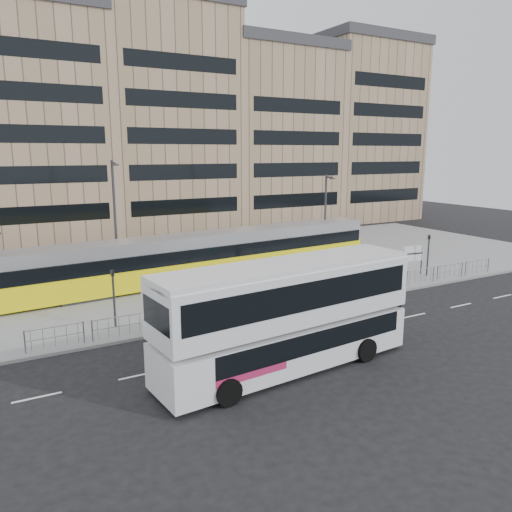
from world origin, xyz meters
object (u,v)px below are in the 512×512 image
station_sign (413,255)px  lamp_post_east (326,213)px  pedestrian (289,271)px  ad_panel (331,286)px  traffic_light_east (428,250)px  double_decker_bus (287,312)px  traffic_light_west (114,291)px  lamp_post_west (115,218)px  tram (208,256)px

station_sign → lamp_post_east: lamp_post_east is taller
lamp_post_east → pedestrian: bearing=-141.7°
station_sign → ad_panel: 9.36m
lamp_post_east → traffic_light_east: bearing=-73.4°
double_decker_bus → station_sign: double_decker_bus is taller
double_decker_bus → lamp_post_east: lamp_post_east is taller
station_sign → traffic_light_west: (-22.31, -0.70, 0.45)m
station_sign → lamp_post_west: lamp_post_west is taller
pedestrian → traffic_light_east: traffic_light_east is taller
tram → traffic_light_west: bearing=-144.5°
traffic_light_west → lamp_post_west: size_ratio=0.36×
double_decker_bus → tram: 16.10m
station_sign → traffic_light_east: size_ratio=0.71×
double_decker_bus → traffic_light_west: (-5.29, 8.47, -0.42)m
ad_panel → double_decker_bus: bearing=-141.5°
lamp_post_west → ad_panel: bearing=-42.9°
pedestrian → lamp_post_east: size_ratio=0.27×
station_sign → pedestrian: (-9.57, 2.21, -0.57)m
ad_panel → traffic_light_east: size_ratio=0.44×
lamp_post_west → tram: bearing=-13.5°
ad_panel → pedestrian: bearing=92.3°
ad_panel → lamp_post_east: size_ratio=0.19×
station_sign → traffic_light_east: traffic_light_east is taller
tram → lamp_post_east: lamp_post_east is taller
lamp_post_west → double_decker_bus: bearing=-80.4°
traffic_light_west → traffic_light_east: (23.05, -0.09, 0.00)m
traffic_light_east → lamp_post_west: bearing=166.6°
tram → ad_panel: size_ratio=20.81×
double_decker_bus → ad_panel: size_ratio=8.73×
traffic_light_west → lamp_post_east: size_ratio=0.43×
double_decker_bus → pedestrian: double_decker_bus is taller
double_decker_bus → lamp_post_west: (-2.91, 17.23, 2.25)m
station_sign → lamp_post_east: 8.81m
double_decker_bus → traffic_light_east: double_decker_bus is taller
tram → station_sign: tram is taller
double_decker_bus → traffic_light_east: (17.76, 8.37, -0.42)m
tram → traffic_light_east: bearing=-31.9°
traffic_light_east → traffic_light_west: bearing=-170.4°
tram → traffic_light_west: size_ratio=9.21×
pedestrian → lamp_post_west: bearing=67.2°
station_sign → ad_panel: size_ratio=1.61×
ad_panel → lamp_post_east: bearing=51.2°
tram → lamp_post_west: bearing=161.6°
tram → traffic_light_east: size_ratio=9.21×
lamp_post_east → tram: bearing=-172.0°
tram → ad_panel: bearing=-66.6°
tram → traffic_light_east: tram is taller
traffic_light_east → pedestrian: bearing=173.6°
traffic_light_east → lamp_post_east: lamp_post_east is taller
tram → ad_panel: tram is taller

